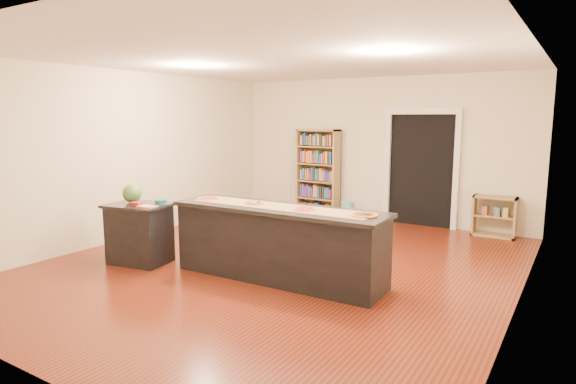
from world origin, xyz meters
The scene contains 16 objects.
room centered at (0.00, 0.00, 1.40)m, with size 6.00×7.00×2.80m.
doorway centered at (0.90, 3.46, 1.20)m, with size 1.40×0.09×2.21m.
kitchen_island centered at (0.30, -0.51, 0.47)m, with size 2.82×0.76×0.93m.
side_counter centered at (-1.73, -0.97, 0.43)m, with size 0.85×0.62×0.84m.
bookshelf centered at (-1.19, 3.29, 0.90)m, with size 0.90×0.32×1.79m, color #A3864F.
low_shelf centered at (2.25, 3.30, 0.35)m, with size 0.70×0.30×0.70m, color #A3864F.
waste_bin centered at (-0.42, 3.12, 0.19)m, with size 0.27×0.27×0.39m, color #5EB1D3.
kraft_paper centered at (0.30, -0.49, 0.93)m, with size 2.45×0.44×0.00m, color #896547.
watermelon centered at (-1.89, -0.93, 0.98)m, with size 0.26×0.26×0.26m, color #144214.
cutting_board centered at (-1.44, -1.07, 0.85)m, with size 0.25×0.17×0.02m, color tan.
package_red centered at (-1.63, -1.09, 0.87)m, with size 0.15×0.10×0.05m, color maroon.
package_teal centered at (-1.47, -0.80, 0.87)m, with size 0.16×0.16×0.06m, color #195966.
pizza_a centered at (-0.83, -0.53, 0.94)m, with size 0.27×0.27×0.02m.
pizza_b centered at (-0.08, -0.51, 0.94)m, with size 0.26×0.26×0.02m.
pizza_c centered at (0.67, -0.50, 0.94)m, with size 0.28×0.28×0.02m.
pizza_d centered at (1.43, -0.46, 0.94)m, with size 0.31×0.31×0.02m.
Camera 1 is at (3.53, -5.45, 2.04)m, focal length 30.00 mm.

